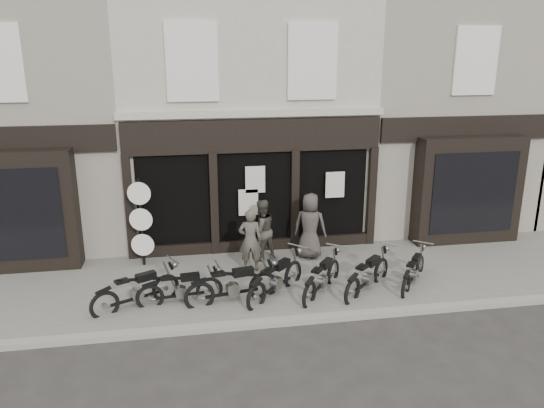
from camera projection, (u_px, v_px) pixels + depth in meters
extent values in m
plane|color=#2D2B28|center=(272.00, 298.00, 12.67)|extent=(90.00, 90.00, 0.00)
cube|color=#68645C|center=(266.00, 280.00, 13.50)|extent=(30.00, 4.20, 0.12)
cube|color=gray|center=(282.00, 322.00, 11.47)|extent=(30.00, 0.25, 0.13)
cube|color=beige|center=(241.00, 101.00, 17.17)|extent=(7.20, 6.00, 8.20)
cube|color=black|center=(254.00, 136.00, 14.45)|extent=(7.10, 0.18, 0.90)
cube|color=black|center=(255.00, 204.00, 15.06)|extent=(6.50, 0.10, 2.95)
cube|color=black|center=(255.00, 247.00, 15.36)|extent=(7.10, 0.20, 0.44)
cube|color=#B9B3A0|center=(254.00, 114.00, 14.31)|extent=(7.30, 0.22, 0.18)
cube|color=white|center=(192.00, 62.00, 13.66)|extent=(1.35, 0.12, 2.00)
cube|color=black|center=(192.00, 62.00, 13.69)|extent=(1.05, 0.06, 1.70)
cube|color=white|center=(312.00, 62.00, 14.18)|extent=(1.35, 0.12, 2.00)
cube|color=black|center=(312.00, 62.00, 14.21)|extent=(1.05, 0.06, 1.70)
cube|color=black|center=(129.00, 209.00, 14.41)|extent=(0.22, 0.22, 3.00)
cube|color=black|center=(214.00, 205.00, 14.78)|extent=(0.22, 0.22, 3.00)
cube|color=black|center=(295.00, 201.00, 15.16)|extent=(0.22, 0.22, 3.00)
cube|color=black|center=(371.00, 197.00, 15.53)|extent=(0.22, 0.22, 3.00)
cube|color=beige|center=(255.00, 179.00, 14.68)|extent=(0.55, 0.04, 0.75)
cube|color=beige|center=(335.00, 185.00, 15.12)|extent=(0.55, 0.04, 0.75)
cube|color=beige|center=(248.00, 202.00, 14.83)|extent=(0.55, 0.04, 0.75)
cube|color=gray|center=(34.00, 104.00, 16.14)|extent=(5.50, 6.00, 8.20)
cube|color=black|center=(13.00, 212.00, 13.66)|extent=(3.20, 0.70, 3.20)
cube|color=black|center=(9.00, 216.00, 13.33)|extent=(2.60, 0.06, 2.40)
cube|color=black|center=(6.00, 140.00, 13.43)|extent=(5.40, 0.16, 0.70)
cube|color=gray|center=(424.00, 98.00, 18.21)|extent=(5.50, 6.00, 8.20)
cube|color=black|center=(468.00, 190.00, 15.72)|extent=(3.20, 0.70, 3.20)
cube|color=black|center=(474.00, 193.00, 15.39)|extent=(2.60, 0.06, 2.40)
cube|color=black|center=(469.00, 128.00, 15.50)|extent=(5.40, 0.16, 0.70)
cube|color=white|center=(476.00, 61.00, 14.96)|extent=(1.30, 0.10, 1.90)
cube|color=black|center=(475.00, 61.00, 14.99)|extent=(1.00, 0.06, 1.60)
torus|color=black|center=(166.00, 288.00, 12.44)|extent=(0.65, 0.39, 0.69)
torus|color=black|center=(105.00, 306.00, 11.60)|extent=(0.65, 0.39, 0.69)
cube|color=black|center=(136.00, 298.00, 12.03)|extent=(1.09, 0.59, 0.06)
cube|color=gray|center=(137.00, 295.00, 12.02)|extent=(0.30, 0.27, 0.26)
cube|color=black|center=(146.00, 276.00, 12.05)|extent=(0.49, 0.36, 0.17)
cube|color=black|center=(122.00, 281.00, 11.71)|extent=(0.36, 0.32, 0.06)
cylinder|color=gray|center=(173.00, 260.00, 12.38)|extent=(0.30, 0.54, 0.04)
torus|color=black|center=(209.00, 290.00, 12.39)|extent=(0.65, 0.17, 0.64)
torus|color=black|center=(150.00, 298.00, 12.01)|extent=(0.65, 0.17, 0.64)
cube|color=black|center=(180.00, 295.00, 12.21)|extent=(1.12, 0.19, 0.06)
cube|color=gray|center=(181.00, 292.00, 12.19)|extent=(0.25, 0.20, 0.24)
cube|color=black|center=(190.00, 277.00, 12.15)|extent=(0.45, 0.21, 0.16)
cube|color=black|center=(167.00, 278.00, 11.99)|extent=(0.30, 0.22, 0.06)
cylinder|color=gray|center=(217.00, 265.00, 12.27)|extent=(0.10, 0.55, 0.03)
torus|color=black|center=(263.00, 286.00, 12.50)|extent=(0.72, 0.23, 0.72)
torus|color=black|center=(199.00, 297.00, 11.97)|extent=(0.72, 0.23, 0.72)
cube|color=black|center=(232.00, 293.00, 12.25)|extent=(1.24, 0.30, 0.06)
cube|color=gray|center=(233.00, 290.00, 12.23)|extent=(0.29, 0.24, 0.28)
cube|color=black|center=(243.00, 272.00, 12.20)|extent=(0.51, 0.27, 0.18)
cube|color=black|center=(218.00, 274.00, 11.99)|extent=(0.35, 0.27, 0.06)
cylinder|color=gray|center=(272.00, 257.00, 12.38)|extent=(0.16, 0.61, 0.04)
torus|color=black|center=(293.00, 274.00, 13.15)|extent=(0.57, 0.57, 0.71)
torus|color=black|center=(256.00, 297.00, 11.96)|extent=(0.57, 0.57, 0.71)
cube|color=black|center=(275.00, 287.00, 12.57)|extent=(0.91, 0.92, 0.06)
cube|color=gray|center=(276.00, 283.00, 12.56)|extent=(0.31, 0.31, 0.27)
cube|color=black|center=(282.00, 264.00, 12.65)|extent=(0.47, 0.47, 0.18)
cube|color=black|center=(268.00, 271.00, 12.18)|extent=(0.37, 0.37, 0.06)
cylinder|color=gray|center=(298.00, 246.00, 13.14)|extent=(0.46, 0.45, 0.04)
torus|color=black|center=(333.00, 273.00, 13.31)|extent=(0.49, 0.59, 0.67)
torus|color=black|center=(309.00, 295.00, 12.10)|extent=(0.49, 0.59, 0.67)
cube|color=black|center=(322.00, 285.00, 12.71)|extent=(0.76, 0.96, 0.06)
cube|color=gray|center=(322.00, 282.00, 12.71)|extent=(0.29, 0.30, 0.26)
cube|color=black|center=(326.00, 264.00, 12.80)|extent=(0.41, 0.46, 0.17)
cube|color=black|center=(317.00, 270.00, 12.32)|extent=(0.34, 0.36, 0.06)
cylinder|color=gray|center=(337.00, 245.00, 13.31)|extent=(0.48, 0.38, 0.04)
torus|color=black|center=(381.00, 271.00, 13.37)|extent=(0.57, 0.54, 0.69)
torus|color=black|center=(352.00, 292.00, 12.24)|extent=(0.57, 0.54, 0.69)
cube|color=black|center=(367.00, 283.00, 12.82)|extent=(0.92, 0.87, 0.06)
cube|color=gray|center=(368.00, 279.00, 12.81)|extent=(0.30, 0.30, 0.27)
cube|color=black|center=(373.00, 261.00, 12.89)|extent=(0.46, 0.45, 0.17)
cube|color=black|center=(362.00, 267.00, 12.44)|extent=(0.36, 0.36, 0.06)
cylinder|color=gray|center=(386.00, 244.00, 13.35)|extent=(0.43, 0.46, 0.04)
torus|color=black|center=(420.00, 267.00, 13.69)|extent=(0.46, 0.55, 0.63)
torus|color=black|center=(406.00, 287.00, 12.56)|extent=(0.46, 0.55, 0.63)
cube|color=black|center=(413.00, 278.00, 13.14)|extent=(0.72, 0.90, 0.06)
cube|color=gray|center=(413.00, 275.00, 13.13)|extent=(0.27, 0.28, 0.24)
cube|color=black|center=(417.00, 259.00, 13.22)|extent=(0.39, 0.43, 0.16)
cube|color=black|center=(411.00, 265.00, 12.77)|extent=(0.32, 0.33, 0.06)
cylinder|color=gray|center=(423.00, 242.00, 13.69)|extent=(0.44, 0.36, 0.03)
imported|color=#4D483F|center=(250.00, 240.00, 13.76)|extent=(0.66, 0.48, 1.68)
imported|color=#423E35|center=(261.00, 230.00, 14.46)|extent=(1.02, 0.93, 1.71)
imported|color=#403935|center=(310.00, 226.00, 14.59)|extent=(1.06, 0.90, 1.85)
cylinder|color=black|center=(145.00, 268.00, 14.37)|extent=(0.39, 0.39, 0.07)
cylinder|color=black|center=(141.00, 225.00, 14.02)|extent=(0.08, 0.08, 2.52)
cylinder|color=black|center=(139.00, 193.00, 13.74)|extent=(0.61, 0.14, 0.61)
cylinder|color=white|center=(139.00, 193.00, 13.71)|extent=(0.61, 0.11, 0.61)
cylinder|color=black|center=(141.00, 219.00, 13.94)|extent=(0.61, 0.14, 0.61)
cylinder|color=white|center=(141.00, 220.00, 13.91)|extent=(0.61, 0.11, 0.61)
cylinder|color=black|center=(143.00, 245.00, 14.14)|extent=(0.61, 0.14, 0.61)
cylinder|color=white|center=(143.00, 245.00, 14.12)|extent=(0.61, 0.11, 0.61)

